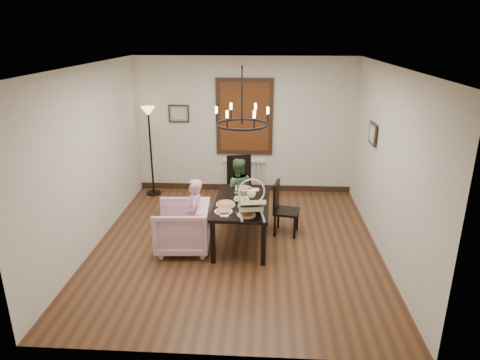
# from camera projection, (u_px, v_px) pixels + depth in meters

# --- Properties ---
(room_shell) EXTENTS (4.51, 5.00, 2.81)m
(room_shell) POSITION_uv_depth(u_px,v_px,m) (238.00, 155.00, 6.79)
(room_shell) COLOR #452417
(room_shell) RESTS_ON ground
(dining_table) EXTENTS (0.89, 1.55, 0.72)m
(dining_table) POSITION_uv_depth(u_px,v_px,m) (242.00, 206.00, 6.80)
(dining_table) COLOR black
(dining_table) RESTS_ON room_shell
(chair_far) EXTENTS (0.58, 0.58, 1.06)m
(chair_far) POSITION_uv_depth(u_px,v_px,m) (241.00, 185.00, 8.02)
(chair_far) COLOR black
(chair_far) RESTS_ON room_shell
(chair_right) EXTENTS (0.47, 0.47, 0.91)m
(chair_right) POSITION_uv_depth(u_px,v_px,m) (287.00, 208.00, 7.15)
(chair_right) COLOR black
(chair_right) RESTS_ON room_shell
(armchair) EXTENTS (0.88, 0.86, 0.76)m
(armchair) POSITION_uv_depth(u_px,v_px,m) (182.00, 227.00, 6.64)
(armchair) COLOR #E9B2CB
(armchair) RESTS_ON room_shell
(elderly_woman) EXTENTS (0.26, 0.37, 0.96)m
(elderly_woman) POSITION_uv_depth(u_px,v_px,m) (195.00, 221.00, 6.60)
(elderly_woman) COLOR #E3A0BB
(elderly_woman) RESTS_ON room_shell
(seated_man) EXTENTS (0.51, 0.41, 0.98)m
(seated_man) POSITION_uv_depth(u_px,v_px,m) (237.00, 196.00, 7.61)
(seated_man) COLOR #3C5F38
(seated_man) RESTS_ON room_shell
(baby_bouncer) EXTENTS (0.50, 0.63, 0.38)m
(baby_bouncer) POSITION_uv_depth(u_px,v_px,m) (251.00, 203.00, 6.20)
(baby_bouncer) COLOR beige
(baby_bouncer) RESTS_ON dining_table
(salad_bowl) EXTENTS (0.29, 0.29, 0.07)m
(salad_bowl) POSITION_uv_depth(u_px,v_px,m) (241.00, 200.00, 6.72)
(salad_bowl) COLOR white
(salad_bowl) RESTS_ON dining_table
(pizza_platter) EXTENTS (0.30, 0.30, 0.04)m
(pizza_platter) POSITION_uv_depth(u_px,v_px,m) (226.00, 204.00, 6.60)
(pizza_platter) COLOR tan
(pizza_platter) RESTS_ON dining_table
(drinking_glass) EXTENTS (0.07, 0.07, 0.14)m
(drinking_glass) POSITION_uv_depth(u_px,v_px,m) (242.00, 196.00, 6.78)
(drinking_glass) COLOR silver
(drinking_glass) RESTS_ON dining_table
(window_blinds) EXTENTS (1.00, 0.03, 1.40)m
(window_blinds) POSITION_uv_depth(u_px,v_px,m) (244.00, 117.00, 8.70)
(window_blinds) COLOR #562911
(window_blinds) RESTS_ON room_shell
(radiator) EXTENTS (0.92, 0.12, 0.62)m
(radiator) POSITION_uv_depth(u_px,v_px,m) (244.00, 175.00, 9.13)
(radiator) COLOR silver
(radiator) RESTS_ON room_shell
(picture_back) EXTENTS (0.42, 0.03, 0.36)m
(picture_back) POSITION_uv_depth(u_px,v_px,m) (179.00, 114.00, 8.77)
(picture_back) COLOR black
(picture_back) RESTS_ON room_shell
(picture_right) EXTENTS (0.03, 0.42, 0.36)m
(picture_right) POSITION_uv_depth(u_px,v_px,m) (373.00, 134.00, 7.08)
(picture_right) COLOR black
(picture_right) RESTS_ON room_shell
(floor_lamp) EXTENTS (0.30, 0.30, 1.80)m
(floor_lamp) POSITION_uv_depth(u_px,v_px,m) (151.00, 153.00, 8.75)
(floor_lamp) COLOR black
(floor_lamp) RESTS_ON room_shell
(chandelier) EXTENTS (0.80, 0.80, 0.04)m
(chandelier) POSITION_uv_depth(u_px,v_px,m) (242.00, 124.00, 6.36)
(chandelier) COLOR black
(chandelier) RESTS_ON room_shell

